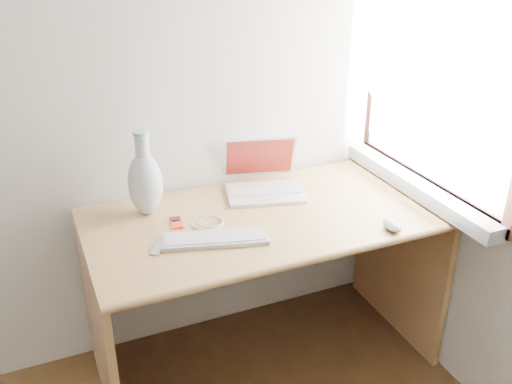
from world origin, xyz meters
name	(u,v)px	position (x,y,z in m)	size (l,w,h in m)	color
window	(435,71)	(1.72, 1.30, 1.28)	(0.11, 0.99, 1.10)	silver
desk	(257,251)	(1.03, 1.46, 0.53)	(1.42, 0.71, 0.75)	tan
laptop	(261,180)	(1.10, 1.59, 0.80)	(0.36, 0.34, 0.22)	white
external_keyboard	(216,239)	(0.78, 1.26, 0.76)	(0.40, 0.21, 0.02)	silver
mouse	(393,225)	(1.42, 1.08, 0.77)	(0.06, 0.10, 0.03)	white
ipod	(176,222)	(0.68, 1.45, 0.75)	(0.06, 0.10, 0.01)	red
cable_coil	(207,223)	(0.79, 1.40, 0.75)	(0.13, 0.13, 0.01)	silver
remote	(158,248)	(0.57, 1.29, 0.75)	(0.03, 0.09, 0.01)	silver
vase	(145,181)	(0.60, 1.57, 0.89)	(0.14, 0.14, 0.35)	white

